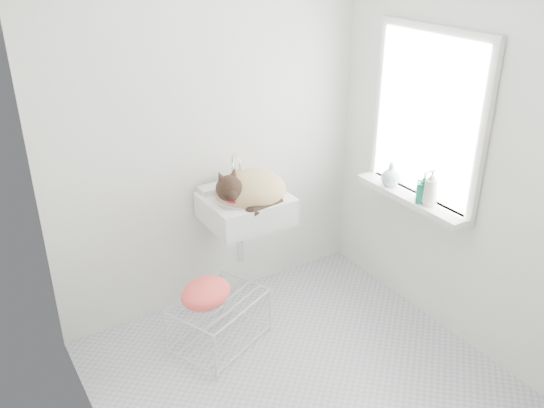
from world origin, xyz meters
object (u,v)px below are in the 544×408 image
bottle_a (429,205)px  bottle_c (390,185)px  cat (248,191)px  sink (246,196)px  wire_rack (219,323)px  bottle_b (422,202)px

bottle_a → bottle_c: (0.00, 0.35, 0.00)m
cat → bottle_a: cat is taller
sink → bottle_c: bearing=-21.4°
cat → wire_rack: size_ratio=0.91×
cat → bottle_a: bearing=-30.7°
bottle_a → bottle_b: (0.00, 0.06, 0.00)m
wire_rack → bottle_c: bearing=-4.7°
sink → wire_rack: (-0.34, -0.25, -0.70)m
sink → cat: cat is taller
bottle_a → bottle_c: size_ratio=1.22×
sink → wire_rack: sink is taller
bottle_a → wire_rack: bearing=159.9°
cat → bottle_b: cat is taller
bottle_c → sink: bearing=158.6°
bottle_a → bottle_b: bottle_a is taller
wire_rack → bottle_c: size_ratio=3.42×
sink → bottle_a: bearing=-38.1°
cat → bottle_c: bearing=-13.7°
sink → cat: bearing=-58.0°
wire_rack → sink: bearing=36.0°
sink → bottle_a: size_ratio=2.64×
sink → bottle_b: sink is taller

